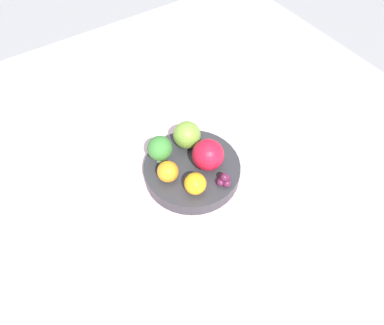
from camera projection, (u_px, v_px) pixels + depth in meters
name	position (u px, v px, depth m)	size (l,w,h in m)	color
ground_plane	(192.00, 180.00, 0.79)	(6.00, 6.00, 0.00)	gray
table_surface	(192.00, 177.00, 0.78)	(1.20, 1.20, 0.02)	silver
bowl	(192.00, 170.00, 0.76)	(0.20, 0.20, 0.03)	#2D2D33
broccoli	(160.00, 149.00, 0.73)	(0.05, 0.05, 0.06)	#99C17A
apple_red	(208.00, 155.00, 0.73)	(0.06, 0.06, 0.06)	#B7142D
apple_green	(187.00, 135.00, 0.76)	(0.06, 0.06, 0.06)	olive
orange_front	(169.00, 173.00, 0.71)	(0.04, 0.04, 0.04)	orange
orange_back	(195.00, 184.00, 0.70)	(0.04, 0.04, 0.04)	orange
grape_cluster	(224.00, 180.00, 0.72)	(0.03, 0.03, 0.03)	#511938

